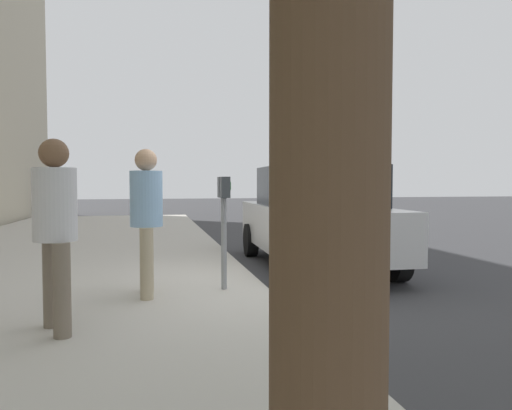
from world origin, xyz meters
The scene contains 6 objects.
ground_plane centered at (0.00, 0.00, 0.00)m, with size 80.00×80.00×0.00m, color #38383A.
sidewalk_slab centered at (0.00, 3.00, 0.07)m, with size 28.00×6.00×0.15m, color #B7B2A8.
parking_meter centered at (-0.44, 0.56, 1.17)m, with size 0.36×0.12×1.41m.
pedestrian_at_meter centered at (-0.58, 1.50, 1.17)m, with size 0.53×0.38×1.73m.
pedestrian_bystander centered at (-1.82, 2.28, 1.16)m, with size 0.49×0.38×1.72m.
parked_sedan_near centered at (1.56, -1.35, 0.89)m, with size 4.47×2.10×1.77m.
Camera 1 is at (-6.29, 1.45, 1.48)m, focal length 33.26 mm.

